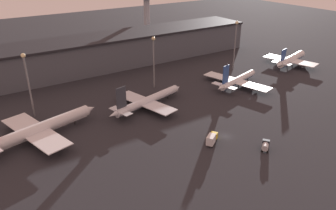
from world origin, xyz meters
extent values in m
plane|color=#26262B|center=(0.00, 0.00, 0.00)|extent=(600.00, 600.00, 0.00)
cube|color=#4C515B|center=(0.00, 100.28, 8.48)|extent=(186.24, 26.26, 16.96)
cube|color=black|center=(0.00, 100.28, 17.56)|extent=(186.24, 28.26, 1.20)
cylinder|color=silver|center=(-57.34, 36.40, 4.05)|extent=(40.33, 14.33, 4.26)
cylinder|color=silver|center=(-57.34, 36.40, 3.30)|extent=(38.20, 13.20, 3.62)
cone|color=silver|center=(-36.48, 41.82, 4.05)|extent=(5.96, 5.20, 4.05)
cube|color=silver|center=(-59.31, 35.89, 3.51)|extent=(17.82, 36.01, 0.36)
cylinder|color=gray|center=(-60.58, 45.62, 2.09)|extent=(5.12, 3.45, 2.34)
cylinder|color=gray|center=(-55.68, 26.77, 2.09)|extent=(5.12, 3.45, 2.34)
cylinder|color=black|center=(-43.60, 39.97, 0.96)|extent=(0.50, 0.50, 1.92)
cylinder|color=black|center=(-59.73, 37.54, 0.96)|extent=(0.50, 0.50, 1.92)
cylinder|color=black|center=(-58.88, 34.24, 0.96)|extent=(0.50, 0.50, 1.92)
cylinder|color=silver|center=(-11.04, 37.57, 3.31)|extent=(35.70, 12.43, 3.49)
cylinder|color=#333842|center=(-11.04, 37.57, 2.70)|extent=(33.82, 11.47, 2.96)
cone|color=silver|center=(7.38, 42.36, 3.31)|extent=(4.88, 4.26, 3.31)
cone|color=silver|center=(-29.63, 32.74, 3.57)|extent=(5.81, 4.19, 2.96)
cube|color=#333842|center=(-25.67, 33.77, 9.48)|extent=(4.83, 1.62, 8.85)
cube|color=silver|center=(-26.36, 33.59, 3.84)|extent=(6.14, 11.53, 0.24)
cube|color=silver|center=(-12.78, 37.12, 2.88)|extent=(15.12, 31.51, 0.36)
cylinder|color=gray|center=(-13.89, 45.68, 1.67)|extent=(4.20, 2.82, 1.92)
cylinder|color=gray|center=(-9.59, 29.11, 1.67)|extent=(4.20, 2.82, 1.92)
cylinder|color=black|center=(1.14, 40.74, 0.78)|extent=(0.50, 0.50, 1.57)
cylinder|color=black|center=(-13.13, 38.47, 0.78)|extent=(0.50, 0.50, 1.57)
cylinder|color=black|center=(-12.43, 35.77, 0.78)|extent=(0.50, 0.50, 1.57)
cylinder|color=white|center=(40.01, 34.66, 3.17)|extent=(28.81, 10.50, 3.33)
cylinder|color=#2D519E|center=(40.01, 34.66, 2.58)|extent=(27.29, 9.65, 2.83)
cone|color=white|center=(54.96, 38.55, 3.17)|extent=(4.67, 4.07, 3.17)
cone|color=white|center=(24.89, 30.73, 3.42)|extent=(5.55, 4.00, 2.83)
cube|color=#2D519E|center=(28.26, 31.61, 9.27)|extent=(4.62, 1.56, 8.87)
cube|color=white|center=(27.70, 31.46, 3.67)|extent=(6.50, 13.42, 0.24)
cube|color=white|center=(38.61, 34.30, 2.75)|extent=(16.18, 36.80, 0.36)
cylinder|color=gray|center=(36.90, 44.30, 1.58)|extent=(4.01, 2.70, 1.83)
cylinder|color=gray|center=(41.99, 24.73, 1.58)|extent=(4.01, 2.70, 1.83)
cylinder|color=black|center=(49.80, 37.21, 0.75)|extent=(0.50, 0.50, 1.50)
cylinder|color=black|center=(38.27, 35.59, 0.75)|extent=(0.50, 0.50, 1.50)
cylinder|color=black|center=(38.94, 33.01, 0.75)|extent=(0.50, 0.50, 1.50)
cylinder|color=white|center=(90.32, 41.18, 3.95)|extent=(30.56, 11.69, 4.15)
cylinder|color=#2D519E|center=(90.32, 41.18, 3.22)|extent=(28.92, 10.70, 3.53)
cone|color=white|center=(106.29, 45.33, 3.95)|extent=(5.82, 5.07, 3.95)
cone|color=white|center=(74.16, 36.98, 4.26)|extent=(6.92, 4.98, 3.53)
cube|color=#2D519E|center=(77.93, 37.96, 9.26)|extent=(5.73, 1.85, 6.47)
cube|color=white|center=(77.34, 37.80, 4.57)|extent=(6.81, 11.77, 0.24)
cube|color=white|center=(88.85, 40.79, 3.43)|extent=(16.59, 32.09, 0.36)
cylinder|color=gray|center=(87.57, 49.36, 2.03)|extent=(5.00, 3.36, 2.28)
cylinder|color=gray|center=(91.90, 32.68, 2.03)|extent=(5.00, 3.36, 2.28)
cylinder|color=black|center=(100.65, 43.86, 0.93)|extent=(0.50, 0.50, 1.87)
cylinder|color=black|center=(88.43, 42.40, 0.93)|extent=(0.50, 0.50, 1.87)
cylinder|color=black|center=(89.27, 39.19, 0.93)|extent=(0.50, 0.50, 1.87)
cube|color=gold|center=(-5.41, 0.37, 1.87)|extent=(3.05, 3.16, 2.30)
cube|color=silver|center=(-8.51, -1.64, 2.25)|extent=(4.89, 4.35, 3.07)
cylinder|color=black|center=(-6.08, 1.03, 0.45)|extent=(1.09, 1.00, 0.90)
cylinder|color=black|center=(-5.09, -0.51, 0.45)|extent=(1.09, 1.00, 0.90)
cylinder|color=black|center=(-9.76, -1.35, 0.45)|extent=(1.09, 1.00, 0.90)
cylinder|color=black|center=(-8.77, -2.89, 0.45)|extent=(1.09, 1.00, 0.90)
cube|color=#282D38|center=(6.32, -13.55, 1.92)|extent=(2.45, 2.71, 2.40)
cylinder|color=#B7B7BC|center=(4.39, -14.95, 1.81)|extent=(3.57, 3.42, 2.17)
cylinder|color=black|center=(5.65, -12.92, 0.45)|extent=(1.08, 1.02, 0.90)
cylinder|color=black|center=(6.71, -14.39, 0.45)|extent=(1.08, 1.02, 0.90)
cylinder|color=black|center=(3.28, -14.64, 0.45)|extent=(1.08, 1.02, 0.90)
cylinder|color=black|center=(4.34, -16.11, 0.45)|extent=(1.08, 1.02, 0.90)
cylinder|color=slate|center=(-55.22, 56.09, 12.77)|extent=(0.70, 0.70, 25.54)
sphere|color=beige|center=(-55.22, 56.09, 26.14)|extent=(1.80, 1.80, 1.80)
cylinder|color=slate|center=(3.05, 56.09, 12.11)|extent=(0.70, 0.70, 24.23)
sphere|color=beige|center=(3.05, 56.09, 24.83)|extent=(1.80, 1.80, 1.80)
cylinder|color=slate|center=(57.23, 56.09, 12.94)|extent=(0.70, 0.70, 25.89)
sphere|color=beige|center=(57.23, 56.09, 26.49)|extent=(1.80, 1.80, 1.80)
cylinder|color=#99999E|center=(46.52, 137.54, 15.60)|extent=(4.40, 4.40, 31.21)
camera|label=1|loc=(-75.73, -76.01, 62.23)|focal=35.00mm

